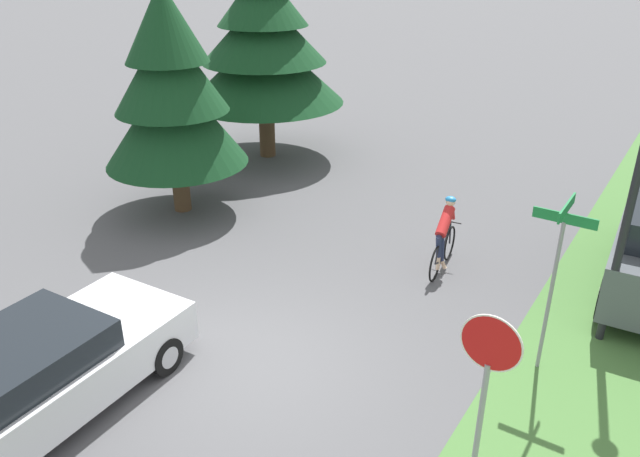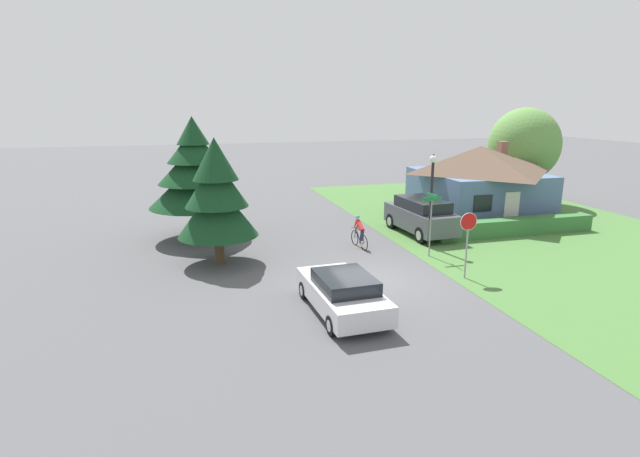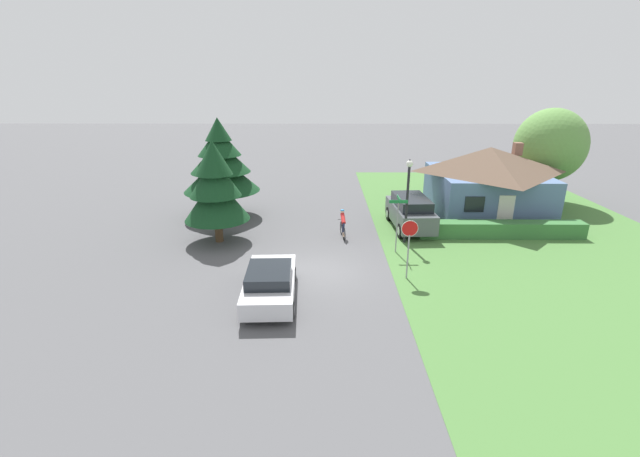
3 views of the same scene
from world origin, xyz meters
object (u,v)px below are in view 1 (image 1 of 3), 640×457
object	(u,v)px
cyclist	(444,237)
conifer_tall_near	(171,89)
street_name_sign	(557,258)
sedan_left_lane	(39,373)
street_lamp	(636,181)
stop_sign	(487,375)
conifer_tall_far	(264,43)

from	to	relation	value
cyclist	conifer_tall_near	distance (m)	7.00
cyclist	street_name_sign	bearing A→B (deg)	-136.23
sedan_left_lane	street_lamp	world-z (taller)	street_lamp
cyclist	conifer_tall_near	size ratio (longest dim) A/B	0.32
sedan_left_lane	street_lamp	distance (m)	9.17
street_lamp	street_name_sign	xyz separation A→B (m)	(-0.68, -1.34, -0.92)
sedan_left_lane	street_name_sign	bearing A→B (deg)	-51.56
stop_sign	conifer_tall_near	bearing A→B (deg)	-24.83
cyclist	conifer_tall_far	bearing A→B (deg)	56.55
street_name_sign	conifer_tall_far	bearing A→B (deg)	149.10
conifer_tall_far	sedan_left_lane	bearing A→B (deg)	-68.82
sedan_left_lane	street_name_sign	size ratio (longest dim) A/B	1.57
street_name_sign	conifer_tall_near	world-z (taller)	conifer_tall_near
street_lamp	conifer_tall_near	world-z (taller)	conifer_tall_near
stop_sign	street_lamp	bearing A→B (deg)	-97.82
sedan_left_lane	conifer_tall_near	distance (m)	7.60
sedan_left_lane	cyclist	bearing A→B (deg)	-26.30
street_lamp	sedan_left_lane	bearing A→B (deg)	-135.57
sedan_left_lane	stop_sign	bearing A→B (deg)	-73.77
stop_sign	conifer_tall_near	size ratio (longest dim) A/B	0.49
street_name_sign	conifer_tall_far	xyz separation A→B (m)	(-9.86, 5.90, 1.41)
stop_sign	cyclist	bearing A→B (deg)	-62.46
conifer_tall_far	cyclist	bearing A→B (deg)	-27.23
cyclist	stop_sign	size ratio (longest dim) A/B	0.66
street_lamp	street_name_sign	distance (m)	1.76
sedan_left_lane	conifer_tall_far	size ratio (longest dim) A/B	0.74
sedan_left_lane	cyclist	size ratio (longest dim) A/B	2.58
cyclist	stop_sign	distance (m)	5.83
stop_sign	conifer_tall_far	distance (m)	13.36
street_name_sign	sedan_left_lane	bearing A→B (deg)	-139.28
cyclist	conifer_tall_far	xyz separation A→B (m)	(-7.31, 3.76, 2.64)
conifer_tall_near	conifer_tall_far	size ratio (longest dim) A/B	0.88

